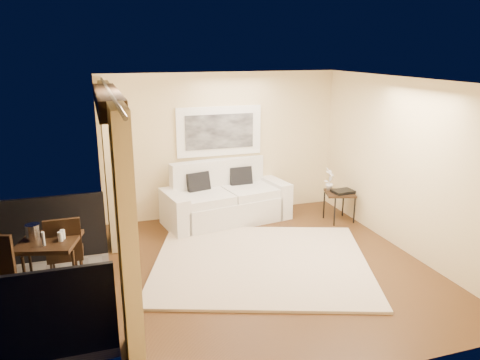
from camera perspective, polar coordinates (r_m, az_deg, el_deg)
floor at (r=7.04m, az=3.63°, el=-10.51°), size 5.00×5.00×0.00m
room_shell at (r=5.89m, az=-15.86°, el=9.38°), size 5.00×6.40×5.00m
balcony at (r=6.62m, az=-24.71°, el=-12.14°), size 1.81×2.60×1.17m
curtains at (r=6.13m, az=-14.84°, el=-1.66°), size 0.16×4.80×2.64m
artwork at (r=8.76m, az=-2.54°, el=5.95°), size 1.62×0.07×0.92m
rug at (r=7.13m, az=2.57°, el=-9.95°), size 3.89×3.64×0.04m
sofa at (r=8.72m, az=-1.89°, el=-2.44°), size 2.42×1.34×1.10m
side_table at (r=8.82m, az=12.06°, el=-1.84°), size 0.63×0.63×0.55m
tray at (r=8.78m, az=12.44°, el=-1.37°), size 0.40×0.31×0.05m
orchid at (r=8.83m, az=10.85°, el=0.11°), size 0.27×0.27×0.43m
bistro_table at (r=6.37m, az=-22.23°, el=-7.45°), size 0.84×0.84×0.81m
balcony_chair_far at (r=6.57m, az=-20.59°, el=-7.77°), size 0.45×0.45×1.04m
ice_bucket at (r=6.39m, az=-23.90°, el=-5.81°), size 0.18×0.18×0.20m
candle at (r=6.46m, az=-21.85°, el=-5.97°), size 0.06×0.06×0.07m
vase at (r=6.15m, az=-22.85°, el=-6.63°), size 0.04×0.04×0.18m
glass_a at (r=6.23m, az=-21.07°, el=-6.46°), size 0.06×0.06×0.12m
glass_b at (r=6.29m, az=-20.81°, el=-6.21°), size 0.06×0.06×0.12m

